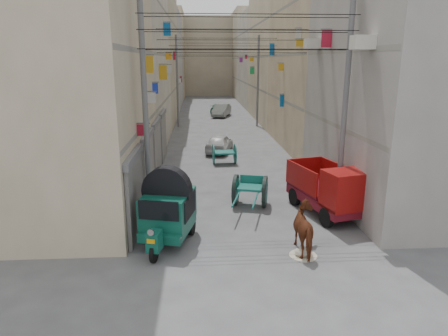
{
  "coord_description": "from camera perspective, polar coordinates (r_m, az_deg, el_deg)",
  "views": [
    {
      "loc": [
        -1.7,
        -8.28,
        5.82
      ],
      "look_at": [
        -0.78,
        6.5,
        1.83
      ],
      "focal_mm": 32.0,
      "sensor_mm": 36.0,
      "label": 1
    }
  ],
  "objects": [
    {
      "name": "ac_units",
      "position": [
        16.89,
        15.91,
        20.01
      ],
      "size": [
        0.7,
        6.55,
        3.35
      ],
      "color": "beige",
      "rests_on": "ground"
    },
    {
      "name": "shutters_left",
      "position": [
        19.28,
        -10.07,
        1.86
      ],
      "size": [
        0.18,
        14.4,
        2.88
      ],
      "color": "#4C4D52",
      "rests_on": "ground"
    },
    {
      "name": "building_row_right",
      "position": [
        43.5,
        9.7,
        15.71
      ],
      "size": [
        8.0,
        62.0,
        14.0
      ],
      "color": "#99938F",
      "rests_on": "ground"
    },
    {
      "name": "mini_truck",
      "position": [
        15.71,
        15.25,
        -3.41
      ],
      "size": [
        2.51,
        3.94,
        2.05
      ],
      "rotation": [
        0.0,
        0.0,
        0.26
      ],
      "color": "black",
      "rests_on": "ground"
    },
    {
      "name": "horse",
      "position": [
        12.8,
        11.85,
        -8.6
      ],
      "size": [
        0.88,
        1.81,
        1.51
      ],
      "primitive_type": "imported",
      "rotation": [
        0.0,
        0.0,
        3.18
      ],
      "color": "#5B2C15",
      "rests_on": "ground"
    },
    {
      "name": "second_cart",
      "position": [
        23.14,
        0.05,
        2.09
      ],
      "size": [
        1.37,
        1.23,
        1.17
      ],
      "rotation": [
        0.0,
        0.0,
        0.04
      ],
      "color": "#155C52",
      "rests_on": "ground"
    },
    {
      "name": "tonga_cart",
      "position": [
        16.45,
        3.76,
        -3.19
      ],
      "size": [
        1.76,
        3.06,
        1.3
      ],
      "rotation": [
        0.0,
        0.0,
        -0.25
      ],
      "color": "black",
      "rests_on": "ground"
    },
    {
      "name": "building_row_left",
      "position": [
        42.87,
        -12.45,
        15.59
      ],
      "size": [
        8.0,
        62.0,
        14.0
      ],
      "color": "#C8B597",
      "rests_on": "ground"
    },
    {
      "name": "utility_poles",
      "position": [
        25.4,
        0.3,
        10.96
      ],
      "size": [
        7.4,
        22.2,
        8.0
      ],
      "color": "#5D5D60",
      "rests_on": "ground"
    },
    {
      "name": "ground",
      "position": [
        10.26,
        7.02,
        -19.62
      ],
      "size": [
        140.0,
        140.0,
        0.0
      ],
      "primitive_type": "plane",
      "color": "#4B4B4D",
      "rests_on": "ground"
    },
    {
      "name": "distant_car_white",
      "position": [
        26.28,
        -0.66,
        3.61
      ],
      "size": [
        2.23,
        3.76,
        1.2
      ],
      "primitive_type": "imported",
      "rotation": [
        0.0,
        0.0,
        2.9
      ],
      "color": "beige",
      "rests_on": "ground"
    },
    {
      "name": "distant_car_green",
      "position": [
        46.16,
        -0.74,
        8.52
      ],
      "size": [
        2.33,
        4.05,
        1.11
      ],
      "primitive_type": "imported",
      "rotation": [
        0.0,
        0.0,
        2.93
      ],
      "color": "#205F42",
      "rests_on": "ground"
    },
    {
      "name": "distant_car_grey",
      "position": [
        43.36,
        -0.36,
        8.24
      ],
      "size": [
        2.42,
        4.25,
        1.33
      ],
      "primitive_type": "imported",
      "rotation": [
        0.0,
        0.0,
        -0.27
      ],
      "color": "slate",
      "rests_on": "ground"
    },
    {
      "name": "signboards",
      "position": [
        30.08,
        -0.32,
        10.51
      ],
      "size": [
        8.22,
        40.52,
        5.67
      ],
      "color": "#C38C17",
      "rests_on": "ground"
    },
    {
      "name": "end_cap_building",
      "position": [
        74.3,
        -2.32,
        15.58
      ],
      "size": [
        22.0,
        10.0,
        13.0
      ],
      "primitive_type": "cube",
      "color": "#B4A98E",
      "rests_on": "ground"
    },
    {
      "name": "feed_sack",
      "position": [
        12.79,
        11.26,
        -11.65
      ],
      "size": [
        0.54,
        0.43,
        0.27
      ],
      "primitive_type": "ellipsoid",
      "color": "beige",
      "rests_on": "ground"
    },
    {
      "name": "auto_rickshaw",
      "position": [
        13.18,
        -8.04,
        -5.81
      ],
      "size": [
        2.02,
        2.89,
        1.96
      ],
      "rotation": [
        0.0,
        0.0,
        -0.23
      ],
      "color": "black",
      "rests_on": "ground"
    },
    {
      "name": "overhead_cables",
      "position": [
        22.76,
        0.77,
        17.45
      ],
      "size": [
        7.4,
        22.52,
        1.12
      ],
      "color": "black",
      "rests_on": "ground"
    }
  ]
}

